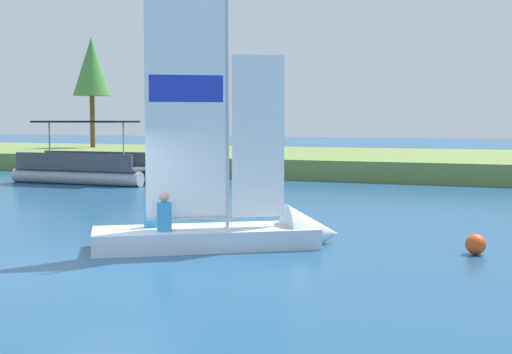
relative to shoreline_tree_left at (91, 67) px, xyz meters
name	(u,v)px	position (x,y,z in m)	size (l,w,h in m)	color
ground_plane	(111,267)	(20.43, -28.34, -6.09)	(200.00, 200.00, 0.00)	navy
shore_bank	(400,162)	(20.43, -1.59, -5.64)	(80.00, 15.31, 0.90)	olive
shoreline_tree_left	(91,67)	(0.00, 0.00, 0.00)	(2.43, 2.43, 7.13)	brown
shoreline_tree_midleft	(199,65)	(9.32, -2.98, -0.34)	(3.03, 3.03, 7.31)	brown
wooden_dock	(80,171)	(7.03, -11.02, -5.85)	(1.91, 4.54, 0.47)	brown
sailboat	(247,227)	(21.85, -25.45, -5.68)	(5.08, 4.05, 6.41)	silver
pontoon_boat	(86,168)	(9.55, -13.99, -5.46)	(6.24, 2.08, 2.64)	#B2B2B7
channel_buoy	(476,244)	(26.39, -24.59, -5.89)	(0.40, 0.40, 0.40)	#E54C19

